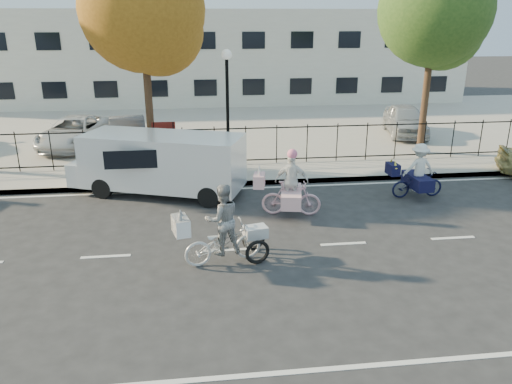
{
  "coord_description": "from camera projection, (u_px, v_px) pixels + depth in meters",
  "views": [
    {
      "loc": [
        -0.66,
        -11.37,
        5.57
      ],
      "look_at": [
        0.87,
        1.2,
        1.1
      ],
      "focal_mm": 35.0,
      "sensor_mm": 36.0,
      "label": 1
    }
  ],
  "objects": [
    {
      "name": "curb",
      "position": [
        218.0,
        184.0,
        17.27
      ],
      "size": [
        60.0,
        0.1,
        0.15
      ],
      "primitive_type": "cube",
      "color": "#A8A399",
      "rests_on": "ground"
    },
    {
      "name": "bull_bike",
      "position": [
        417.0,
        176.0,
        16.05
      ],
      "size": [
        1.91,
        1.31,
        1.78
      ],
      "rotation": [
        0.0,
        0.0,
        1.61
      ],
      "color": "black",
      "rests_on": "ground"
    },
    {
      "name": "unicorn_bike",
      "position": [
        290.0,
        191.0,
        14.57
      ],
      "size": [
        2.04,
        1.45,
        2.01
      ],
      "rotation": [
        0.0,
        0.0,
        1.37
      ],
      "color": "beige",
      "rests_on": "ground"
    },
    {
      "name": "white_van",
      "position": [
        160.0,
        162.0,
        16.2
      ],
      "size": [
        6.06,
        3.54,
        1.99
      ],
      "rotation": [
        0.0,
        0.0,
        -0.35
      ],
      "color": "white",
      "rests_on": "ground"
    },
    {
      "name": "sidewalk",
      "position": [
        216.0,
        175.0,
        18.26
      ],
      "size": [
        60.0,
        2.2,
        0.15
      ],
      "primitive_type": "cube",
      "color": "#A8A399",
      "rests_on": "ground"
    },
    {
      "name": "iron_fence",
      "position": [
        215.0,
        146.0,
        19.01
      ],
      "size": [
        58.0,
        0.06,
        1.5
      ],
      "primitive_type": null,
      "color": "black",
      "rests_on": "sidewalk"
    },
    {
      "name": "street_sign",
      "position": [
        164.0,
        136.0,
        18.25
      ],
      "size": [
        0.85,
        0.06,
        1.8
      ],
      "color": "black",
      "rests_on": "sidewalk"
    },
    {
      "name": "lot_car_d",
      "position": [
        405.0,
        120.0,
        23.95
      ],
      "size": [
        2.48,
        4.43,
        1.42
      ],
      "primitive_type": "imported",
      "rotation": [
        0.0,
        0.0,
        -0.2
      ],
      "color": "#ADB1B5",
      "rests_on": "parking_lot"
    },
    {
      "name": "tree_east",
      "position": [
        437.0,
        16.0,
        19.3
      ],
      "size": [
        4.36,
        4.36,
        7.99
      ],
      "color": "#442D1D",
      "rests_on": "ground"
    },
    {
      "name": "building",
      "position": [
        203.0,
        55.0,
        34.97
      ],
      "size": [
        34.0,
        10.0,
        6.0
      ],
      "primitive_type": "cube",
      "color": "silver",
      "rests_on": "ground"
    },
    {
      "name": "tree_mid",
      "position": [
        147.0,
        15.0,
        17.34
      ],
      "size": [
        4.36,
        4.36,
        8.0
      ],
      "color": "#442D1D",
      "rests_on": "ground"
    },
    {
      "name": "parking_lot",
      "position": [
        209.0,
        125.0,
        26.59
      ],
      "size": [
        60.0,
        15.6,
        0.15
      ],
      "primitive_type": "cube",
      "color": "#A8A399",
      "rests_on": "ground"
    },
    {
      "name": "lamppost",
      "position": [
        227.0,
        89.0,
        17.96
      ],
      "size": [
        0.36,
        0.36,
        4.33
      ],
      "color": "black",
      "rests_on": "sidewalk"
    },
    {
      "name": "ground",
      "position": [
        228.0,
        250.0,
        12.57
      ],
      "size": [
        120.0,
        120.0,
        0.0
      ],
      "primitive_type": "plane",
      "color": "#333334"
    },
    {
      "name": "zebra_trike",
      "position": [
        223.0,
        233.0,
        11.72
      ],
      "size": [
        2.29,
        1.24,
        1.96
      ],
      "rotation": [
        0.0,
        0.0,
        1.8
      ],
      "color": "silver",
      "rests_on": "ground"
    },
    {
      "name": "lot_car_c",
      "position": [
        128.0,
        135.0,
        21.1
      ],
      "size": [
        2.05,
        4.36,
        1.38
      ],
      "primitive_type": "imported",
      "rotation": [
        0.0,
        0.0,
        0.15
      ],
      "color": "#4B4D53",
      "rests_on": "parking_lot"
    },
    {
      "name": "road_markings",
      "position": [
        228.0,
        250.0,
        12.57
      ],
      "size": [
        60.0,
        9.52,
        0.01
      ],
      "primitive_type": null,
      "color": "silver",
      "rests_on": "ground"
    },
    {
      "name": "lot_car_b",
      "position": [
        74.0,
        132.0,
        21.77
      ],
      "size": [
        2.89,
        4.92,
        1.29
      ],
      "primitive_type": "imported",
      "rotation": [
        0.0,
        0.0,
        -0.17
      ],
      "color": "silver",
      "rests_on": "parking_lot"
    }
  ]
}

